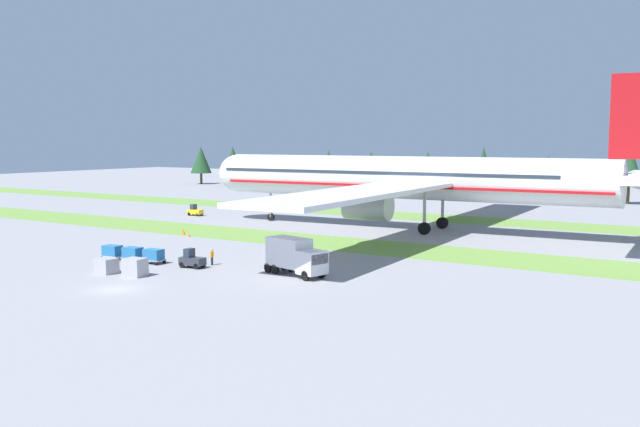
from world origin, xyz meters
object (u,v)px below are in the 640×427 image
Objects in this scene: uld_container_0 at (106,266)px; taxiway_marker_2 at (189,235)px; airliner at (421,178)px; ground_crew_marshaller at (212,256)px; cargo_dolly_second at (133,253)px; taxiway_marker_1 at (184,232)px; baggage_tug at (192,260)px; catering_truck at (295,255)px; taxiway_marker_0 at (183,231)px; pushback_tractor at (195,211)px; cargo_dolly_lead at (154,255)px; cargo_dolly_third at (112,251)px; uld_container_1 at (135,267)px.

uld_container_0 is 26.23m from taxiway_marker_2.
ground_crew_marshaller is at bearing 166.52° from airliner.
taxiway_marker_1 is at bearing -156.25° from cargo_dolly_second.
baggage_tug reaches higher than taxiway_marker_1.
ground_crew_marshaller is 22.40m from taxiway_marker_2.
catering_truck is at bearing 93.91° from cargo_dolly_second.
ground_crew_marshaller is at bearing 156.98° from baggage_tug.
baggage_tug is 0.37× the size of catering_truck.
airliner is 172.53× the size of taxiway_marker_2.
baggage_tug is at bearing -44.26° from taxiway_marker_0.
airliner is 42.90× the size of uld_container_0.
pushback_tractor is (-26.06, 37.77, -0.10)m from cargo_dolly_second.
baggage_tug is at bearing 90.00° from cargo_dolly_second.
pushback_tractor is at bearing 129.35° from taxiway_marker_1.
taxiway_marker_2 is at bearing -28.81° from taxiway_marker_1.
cargo_dolly_lead is at bearing -90.00° from baggage_tug.
baggage_tug is at bearing 166.06° from airliner.
baggage_tug is at bearing 54.12° from uld_container_0.
airliner is at bearing 90.00° from pushback_tractor.
cargo_dolly_lead is (-5.00, -0.47, 0.10)m from baggage_tug.
catering_truck is at bearing 48.82° from pushback_tractor.
airliner reaches higher than cargo_dolly_second.
cargo_dolly_third is at bearing -65.98° from taxiway_marker_0.
taxiway_marker_0 is (-31.09, 16.96, -1.67)m from catering_truck.
cargo_dolly_second is 21.36m from taxiway_marker_1.
uld_container_1 is (9.35, -5.31, -0.05)m from cargo_dolly_third.
uld_container_1 is at bearing -57.29° from taxiway_marker_2.
ground_crew_marshaller is at bearing 100.55° from cargo_dolly_third.
pushback_tractor is 22.63m from taxiway_marker_0.
catering_truck reaches higher than uld_container_1.
pushback_tractor is 4.78× the size of taxiway_marker_0.
catering_truck is 33.39m from taxiway_marker_1.
cargo_dolly_second is 1.34× the size of ground_crew_marshaller.
pushback_tractor reaches higher than cargo_dolly_lead.
uld_container_0 is at bearing 161.72° from airliner.
catering_truck is at bearing -28.61° from taxiway_marker_0.
cargo_dolly_third is 1.17× the size of uld_container_1.
baggage_tug is 1.16× the size of cargo_dolly_lead.
pushback_tractor is at bearing 15.59° from ground_crew_marshaller.
taxiway_marker_2 is (3.56, -2.52, -0.03)m from taxiway_marker_0.
uld_container_1 is 4.02× the size of taxiway_marker_2.
catering_truck is at bearing -118.71° from ground_crew_marshaller.
airliner is 42.90× the size of uld_container_1.
cargo_dolly_third is 3.56× the size of taxiway_marker_1.
taxiway_marker_1 is (-19.00, 15.65, -0.62)m from ground_crew_marshaller.
uld_container_0 reaches higher than taxiway_marker_0.
ground_crew_marshaller is at bearing -39.47° from taxiway_marker_1.
taxiway_marker_1 is (-10.39, 18.65, -0.59)m from cargo_dolly_second.
airliner is at bearing 44.28° from taxiway_marker_2.
pushback_tractor is 1.54× the size of ground_crew_marshaller.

